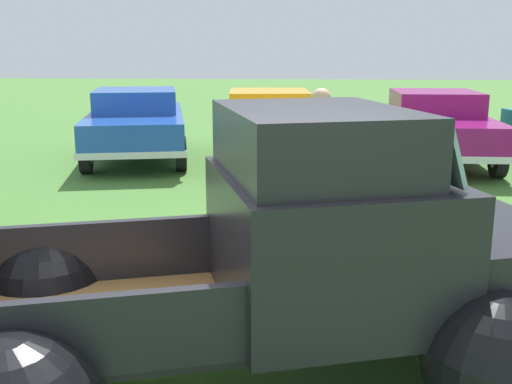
% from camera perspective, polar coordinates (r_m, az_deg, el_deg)
% --- Properties ---
extents(ground_plane, '(80.00, 80.00, 0.00)m').
position_cam_1_polar(ground_plane, '(4.62, -1.81, -16.81)').
color(ground_plane, '#477A33').
extents(vintage_pickup_truck, '(4.98, 3.72, 1.96)m').
position_cam_1_polar(vintage_pickup_truck, '(4.38, 3.16, -7.62)').
color(vintage_pickup_truck, black).
rests_on(vintage_pickup_truck, ground).
extents(show_car_0, '(2.82, 4.79, 1.43)m').
position_cam_1_polar(show_car_0, '(13.19, -10.96, 6.44)').
color(show_car_0, black).
rests_on(show_car_0, ground).
extents(show_car_1, '(2.23, 4.39, 1.43)m').
position_cam_1_polar(show_car_1, '(12.63, 1.22, 6.36)').
color(show_car_1, black).
rests_on(show_car_1, ground).
extents(show_car_2, '(1.97, 4.33, 1.43)m').
position_cam_1_polar(show_car_2, '(12.98, 16.17, 6.04)').
color(show_car_2, black).
rests_on(show_car_2, ground).
extents(spectator_1, '(0.40, 0.54, 1.85)m').
position_cam_1_polar(spectator_1, '(7.25, 5.90, 3.33)').
color(spectator_1, black).
rests_on(spectator_1, ground).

